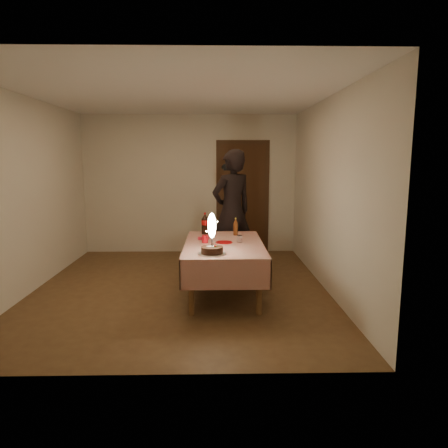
{
  "coord_description": "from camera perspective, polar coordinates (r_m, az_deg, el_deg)",
  "views": [
    {
      "loc": [
        0.49,
        -5.34,
        1.78
      ],
      "look_at": [
        0.59,
        -0.27,
        0.95
      ],
      "focal_mm": 32.0,
      "sensor_mm": 36.0,
      "label": 1
    }
  ],
  "objects": [
    {
      "name": "red_cup",
      "position": [
        5.25,
        -2.75,
        -2.16
      ],
      "size": [
        0.08,
        0.08,
        0.1
      ],
      "primitive_type": "cylinder",
      "color": "#B60C14",
      "rests_on": "dining_table"
    },
    {
      "name": "amber_bottle_right",
      "position": [
        5.76,
        1.67,
        -0.45
      ],
      "size": [
        0.06,
        0.06,
        0.25
      ],
      "color": "#602B10",
      "rests_on": "dining_table"
    },
    {
      "name": "ground",
      "position": [
        5.65,
        -6.16,
        -9.12
      ],
      "size": [
        4.0,
        4.5,
        0.01
      ],
      "primitive_type": "cube",
      "color": "brown",
      "rests_on": "ground"
    },
    {
      "name": "birthday_cake",
      "position": [
        4.63,
        -1.73,
        -2.75
      ],
      "size": [
        0.32,
        0.32,
        0.48
      ],
      "color": "white",
      "rests_on": "dining_table"
    },
    {
      "name": "red_plate",
      "position": [
        5.27,
        0.01,
        -2.63
      ],
      "size": [
        0.22,
        0.22,
        0.01
      ],
      "primitive_type": "cylinder",
      "color": "#B00C0D",
      "rests_on": "dining_table"
    },
    {
      "name": "photographer",
      "position": [
        6.29,
        1.15,
        1.86
      ],
      "size": [
        0.84,
        0.76,
        1.93
      ],
      "color": "black",
      "rests_on": "ground"
    },
    {
      "name": "napkin_stack",
      "position": [
        5.51,
        -2.95,
        -2.05
      ],
      "size": [
        0.15,
        0.15,
        0.02
      ],
      "primitive_type": "cube",
      "color": "red",
      "rests_on": "dining_table"
    },
    {
      "name": "cola_bottle",
      "position": [
        5.86,
        -2.73,
        0.06
      ],
      "size": [
        0.1,
        0.1,
        0.32
      ],
      "color": "black",
      "rests_on": "dining_table"
    },
    {
      "name": "dining_table",
      "position": [
        5.26,
        -0.01,
        -3.75
      ],
      "size": [
        1.02,
        1.72,
        0.69
      ],
      "color": "brown",
      "rests_on": "ground"
    },
    {
      "name": "room_shell",
      "position": [
        5.44,
        -6.04,
        7.92
      ],
      "size": [
        4.04,
        4.54,
        2.62
      ],
      "color": "beige",
      "rests_on": "ground"
    },
    {
      "name": "clear_cup",
      "position": [
        5.29,
        2.23,
        -2.14
      ],
      "size": [
        0.07,
        0.07,
        0.09
      ],
      "primitive_type": "cylinder",
      "color": "white",
      "rests_on": "dining_table"
    }
  ]
}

